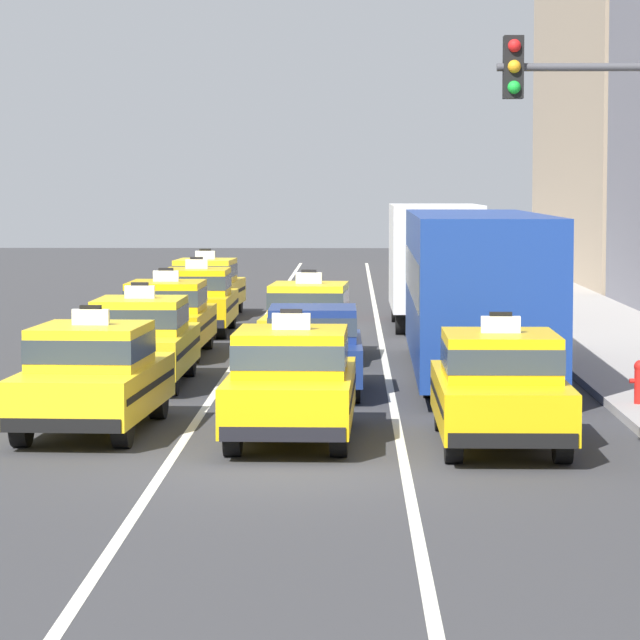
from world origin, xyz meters
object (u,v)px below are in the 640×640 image
object	(u,v)px
sedan_center_second	(313,347)
taxi_center_third	(309,319)
taxi_left_fourth	(197,299)
taxi_left_nearest	(93,375)
taxi_center_nearest	(292,382)
bus_right_second	(475,285)
box_truck_right_third	(433,260)
taxi_right_nearest	(500,386)
fire_hydrant	(640,380)
taxi_left_fifth	(206,286)
taxi_left_third	(167,316)
taxi_left_second	(141,339)

from	to	relation	value
sedan_center_second	taxi_center_third	size ratio (longest dim) A/B	0.93
taxi_left_fourth	taxi_left_nearest	bearing A→B (deg)	-90.01
taxi_left_nearest	taxi_center_nearest	distance (m)	3.15
bus_right_second	box_truck_right_third	xyz separation A→B (m)	(-0.26, 11.83, -0.04)
taxi_left_fourth	box_truck_right_third	distance (m)	6.56
sedan_center_second	taxi_right_nearest	distance (m)	6.86
fire_hydrant	box_truck_right_third	bearing A→B (deg)	98.71
taxi_right_nearest	taxi_left_fourth	bearing A→B (deg)	108.06
taxi_left_fifth	box_truck_right_third	xyz separation A→B (m)	(6.38, -3.39, 0.90)
taxi_left_nearest	taxi_left_fifth	xyz separation A→B (m)	(-0.26, 22.94, 0.00)
taxi_center_third	taxi_right_nearest	xyz separation A→B (m)	(3.05, -12.17, 0.00)
taxi_left_fourth	fire_hydrant	size ratio (longest dim) A/B	6.25
taxi_left_fifth	sedan_center_second	world-z (taller)	taxi_left_fifth
sedan_center_second	bus_right_second	xyz separation A→B (m)	(3.14, 2.75, 0.97)
taxi_left_fourth	sedan_center_second	distance (m)	12.80
taxi_left_nearest	taxi_right_nearest	xyz separation A→B (m)	(6.08, -1.27, 0.00)
taxi_right_nearest	taxi_left_fifth	bearing A→B (deg)	104.67
taxi_left_third	bus_right_second	distance (m)	7.66
taxi_center_third	box_truck_right_third	bearing A→B (deg)	70.30
taxi_left_nearest	sedan_center_second	xyz separation A→B (m)	(3.24, 4.98, -0.03)
sedan_center_second	taxi_right_nearest	size ratio (longest dim) A/B	0.94
taxi_center_third	taxi_left_second	bearing A→B (deg)	-122.14
taxi_left_nearest	taxi_center_nearest	xyz separation A→B (m)	(3.06, -0.76, 0.00)
taxi_left_third	taxi_center_nearest	world-z (taller)	same
taxi_center_nearest	taxi_left_second	bearing A→B (deg)	114.34
taxi_center_nearest	fire_hydrant	bearing A→B (deg)	29.50
taxi_left_fifth	sedan_center_second	size ratio (longest dim) A/B	1.07
taxi_left_second	sedan_center_second	world-z (taller)	taxi_left_second
taxi_left_nearest	bus_right_second	size ratio (longest dim) A/B	0.41
taxi_left_nearest	taxi_left_third	xyz separation A→B (m)	(-0.15, 11.63, 0.00)
taxi_left_third	fire_hydrant	xyz separation A→B (m)	(8.88, -9.18, -0.33)
taxi_left_fourth	fire_hydrant	xyz separation A→B (m)	(8.74, -14.91, -0.33)
taxi_center_nearest	box_truck_right_third	bearing A→B (deg)	81.43
box_truck_right_third	bus_right_second	bearing A→B (deg)	-88.76
taxi_left_fourth	taxi_right_nearest	bearing A→B (deg)	-71.94
taxi_left_fourth	box_truck_right_third	bearing A→B (deg)	19.68
taxi_left_third	taxi_left_fourth	xyz separation A→B (m)	(0.15, 5.73, 0.00)
taxi_left_fifth	bus_right_second	bearing A→B (deg)	-66.44
taxi_left_fourth	taxi_center_nearest	distance (m)	18.38
taxi_center_nearest	taxi_left_fifth	bearing A→B (deg)	97.98
fire_hydrant	taxi_center_third	bearing A→B (deg)	124.07
taxi_left_fourth	taxi_center_nearest	xyz separation A→B (m)	(3.06, -18.12, 0.00)
taxi_left_second	taxi_center_nearest	xyz separation A→B (m)	(3.08, -6.82, 0.00)
taxi_center_third	box_truck_right_third	distance (m)	9.23
taxi_left_nearest	sedan_center_second	world-z (taller)	taxi_left_nearest
taxi_left_second	taxi_left_fourth	size ratio (longest dim) A/B	1.00
taxi_left_fifth	taxi_center_third	world-z (taller)	same
taxi_left_fifth	box_truck_right_third	world-z (taller)	box_truck_right_third
bus_right_second	taxi_center_nearest	bearing A→B (deg)	-111.34
taxi_left_fourth	taxi_center_third	size ratio (longest dim) A/B	0.98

